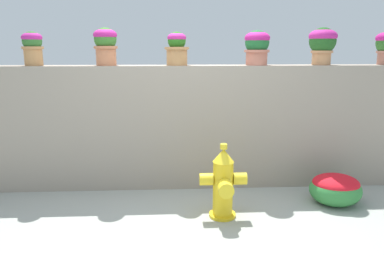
% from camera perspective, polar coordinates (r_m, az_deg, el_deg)
% --- Properties ---
extents(ground_plane, '(24.00, 24.00, 0.00)m').
position_cam_1_polar(ground_plane, '(3.80, -1.25, -14.15)').
color(ground_plane, '#979B93').
extents(stone_wall, '(5.72, 0.31, 1.50)m').
position_cam_1_polar(stone_wall, '(4.46, -1.67, 0.16)').
color(stone_wall, gray).
rests_on(stone_wall, ground).
extents(potted_plant_1, '(0.24, 0.24, 0.39)m').
position_cam_1_polar(potted_plant_1, '(4.64, -23.84, 11.79)').
color(potted_plant_1, '#B07B4A').
rests_on(potted_plant_1, stone_wall).
extents(potted_plant_2, '(0.27, 0.27, 0.43)m').
position_cam_1_polar(potted_plant_2, '(4.42, -13.47, 12.86)').
color(potted_plant_2, '#B86F4A').
rests_on(potted_plant_2, stone_wall).
extents(potted_plant_3, '(0.29, 0.29, 0.39)m').
position_cam_1_polar(potted_plant_3, '(4.34, -2.41, 12.59)').
color(potted_plant_3, '#B07B4A').
rests_on(potted_plant_3, stone_wall).
extents(potted_plant_4, '(0.30, 0.30, 0.41)m').
position_cam_1_polar(potted_plant_4, '(4.44, 10.21, 12.74)').
color(potted_plant_4, '#B26855').
rests_on(potted_plant_4, stone_wall).
extents(potted_plant_5, '(0.33, 0.33, 0.44)m').
position_cam_1_polar(potted_plant_5, '(4.70, 19.88, 12.62)').
color(potted_plant_5, '#B47B50').
rests_on(potted_plant_5, stone_wall).
extents(fire_hydrant, '(0.48, 0.39, 0.77)m').
position_cam_1_polar(fire_hydrant, '(3.72, 4.93, -8.84)').
color(fire_hydrant, yellow).
rests_on(fire_hydrant, ground).
extents(flower_bush_left, '(0.57, 0.51, 0.35)m').
position_cam_1_polar(flower_bush_left, '(4.39, 21.67, -8.76)').
color(flower_bush_left, '#33803C').
rests_on(flower_bush_left, ground).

